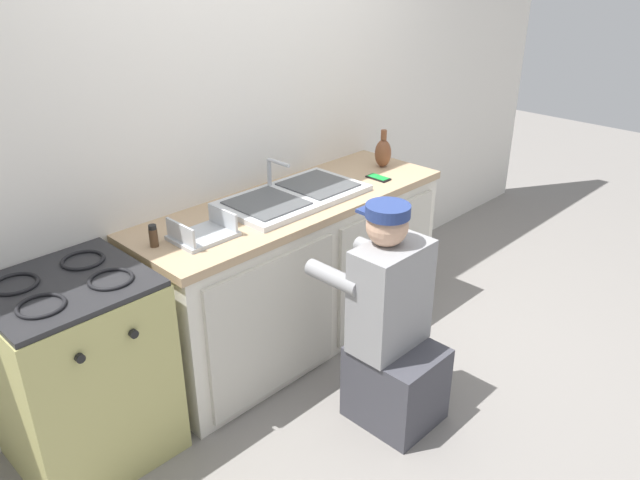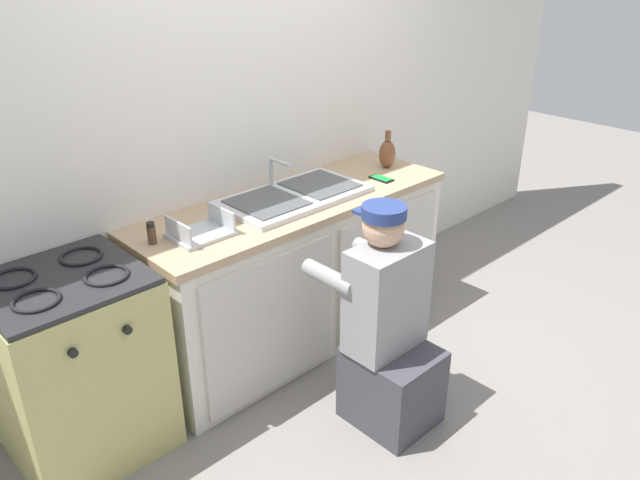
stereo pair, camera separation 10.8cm
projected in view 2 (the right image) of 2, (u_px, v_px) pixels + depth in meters
name	position (u px, v px, depth m)	size (l,w,h in m)	color
ground_plane	(332.00, 357.00, 3.54)	(12.00, 12.00, 0.00)	gray
back_wall	(251.00, 119.00, 3.42)	(6.00, 0.10, 2.50)	silver
counter_cabinet	(297.00, 275.00, 3.54)	(1.82, 0.62, 0.84)	silver
countertop	(294.00, 203.00, 3.36)	(1.86, 0.62, 0.04)	tan
sink_double_basin	(294.00, 195.00, 3.34)	(0.80, 0.44, 0.19)	silver
stove_range	(78.00, 366.00, 2.74)	(0.64, 0.62, 0.90)	tan
plumber_person	(388.00, 336.00, 2.92)	(0.42, 0.61, 1.10)	#3F3F47
spice_bottle_pepper	(152.00, 233.00, 2.83)	(0.04, 0.04, 0.10)	#513823
cell_phone	(381.00, 179.00, 3.62)	(0.07, 0.14, 0.01)	black
dish_rack_tray	(201.00, 231.00, 2.92)	(0.28, 0.22, 0.11)	#B2B7BC
vase_decorative	(387.00, 153.00, 3.78)	(0.10, 0.10, 0.23)	brown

